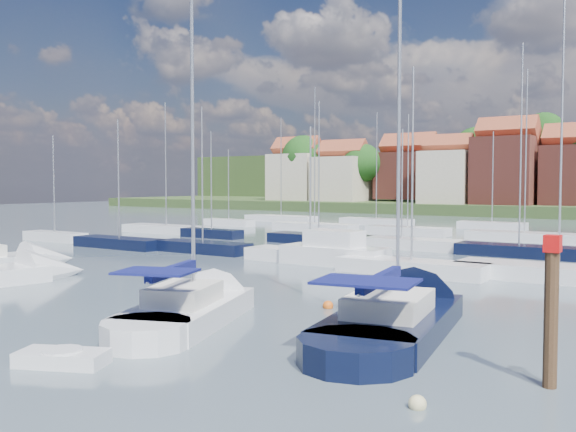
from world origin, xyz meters
The scene contains 11 objects.
ground centered at (0.00, 40.00, 0.00)m, with size 260.00×260.00×0.00m, color #42515A.
sailboat_centre centered at (-1.68, 3.09, 0.36)m, with size 6.67×11.59×15.31m.
sailboat_navy centered at (5.63, 6.31, 0.35)m, with size 5.87×13.74×18.37m.
sailboat_far centered at (-21.28, 6.91, 0.34)m, with size 4.08×10.86×14.08m.
tender centered at (-0.43, -4.38, 0.21)m, with size 2.84×2.15×0.56m.
timber_piling centered at (11.80, 1.43, 0.97)m, with size 0.40×0.40×6.23m.
buoy_c centered at (-2.87, 0.04, 0.00)m, with size 0.43×0.43×0.43m, color #D85914.
buoy_d centered at (-1.31, -1.45, 0.00)m, with size 0.44×0.44×0.44m, color beige.
buoy_e centered at (1.67, 7.31, 0.00)m, with size 0.45×0.45×0.45m, color #D85914.
buoy_f centered at (9.54, -1.92, 0.00)m, with size 0.44×0.44×0.44m, color beige.
marina_field centered at (1.91, 35.15, 0.43)m, with size 79.62×41.41×15.93m.
Camera 1 is at (15.32, -15.97, 5.33)m, focal length 40.00 mm.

